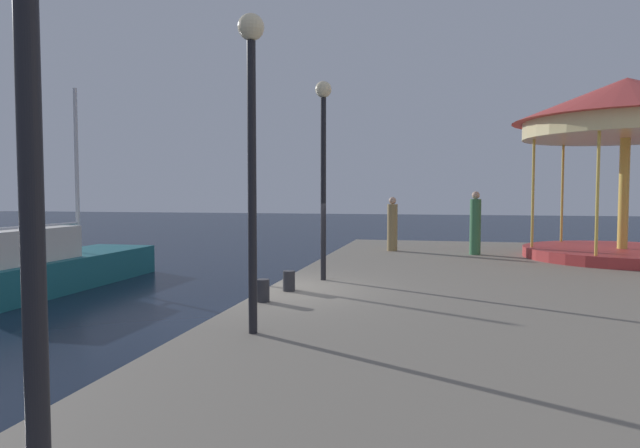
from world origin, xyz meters
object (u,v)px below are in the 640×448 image
sailboat_teal (51,265)px  bollard_south (289,281)px  carousel (626,125)px  person_by_the_water (392,226)px  lamp_post_mid_promenade (252,117)px  lamp_post_far_end (323,145)px  person_far_corner (475,225)px  bollard_center (263,290)px

sailboat_teal → bollard_south: bearing=-22.2°
carousel → person_by_the_water: carousel is taller
lamp_post_mid_promenade → lamp_post_far_end: lamp_post_far_end is taller
lamp_post_far_end → person_by_the_water: (0.95, 6.57, -2.14)m
lamp_post_mid_promenade → person_far_corner: lamp_post_mid_promenade is taller
lamp_post_mid_promenade → sailboat_teal: bearing=141.9°
sailboat_teal → person_by_the_water: sailboat_teal is taller
sailboat_teal → lamp_post_far_end: (8.28, -1.73, 3.10)m
bollard_center → person_by_the_water: 9.34m
lamp_post_mid_promenade → lamp_post_far_end: size_ratio=0.99×
sailboat_teal → lamp_post_far_end: 9.01m
person_far_corner → carousel: bearing=-3.0°
carousel → bollard_south: carousel is taller
sailboat_teal → person_far_corner: 12.64m
carousel → person_far_corner: bearing=177.0°
bollard_south → bollard_center: size_ratio=1.00×
lamp_post_far_end → bollard_south: 3.18m
bollard_center → bollard_south: bearing=81.7°
lamp_post_far_end → bollard_south: size_ratio=10.91×
person_far_corner → lamp_post_far_end: bearing=-120.9°
carousel → person_by_the_water: 7.48m
lamp_post_far_end → person_far_corner: lamp_post_far_end is taller
person_far_corner → bollard_center: bearing=-115.5°
lamp_post_mid_promenade → person_by_the_water: (0.92, 11.36, -2.12)m
bollard_center → person_by_the_water: (1.49, 9.20, 0.64)m
lamp_post_far_end → person_far_corner: (3.58, 5.98, -2.05)m
person_far_corner → bollard_south: bearing=-117.8°
person_by_the_water → person_far_corner: 2.70m
bollard_center → person_by_the_water: size_ratio=0.22×
bollard_south → person_by_the_water: size_ratio=0.22×
person_far_corner → person_by_the_water: bearing=167.4°
carousel → bollard_center: size_ratio=15.76×
lamp_post_far_end → bollard_center: size_ratio=10.91×
lamp_post_far_end → carousel: bearing=36.7°
carousel → sailboat_teal: bearing=-165.9°
carousel → person_by_the_water: (-6.78, 0.80, -3.04)m
sailboat_teal → bollard_center: bearing=-29.4°
lamp_post_mid_promenade → bollard_center: lamp_post_mid_promenade is taller
lamp_post_far_end → person_by_the_water: 6.97m
sailboat_teal → person_far_corner: bearing=19.7°
bollard_south → person_far_corner: 8.49m
sailboat_teal → carousel: size_ratio=1.10×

